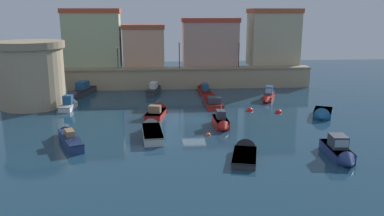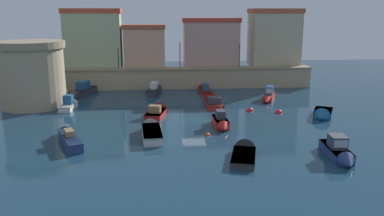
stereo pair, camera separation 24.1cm
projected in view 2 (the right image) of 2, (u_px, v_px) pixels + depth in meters
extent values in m
plane|color=#19384C|center=(194.00, 120.00, 42.63)|extent=(104.02, 104.02, 0.00)
cube|color=tan|center=(183.00, 79.00, 60.23)|extent=(38.90, 2.35, 2.86)
cube|color=gray|center=(183.00, 68.00, 59.86)|extent=(38.90, 2.65, 0.24)
cube|color=#A7B388|center=(93.00, 41.00, 60.56)|extent=(8.47, 3.30, 8.22)
cube|color=#B3452C|center=(91.00, 11.00, 59.51)|extent=(8.81, 3.43, 0.70)
cube|color=tan|center=(145.00, 48.00, 62.02)|extent=(6.20, 4.42, 5.84)
cube|color=#994E36|center=(144.00, 27.00, 61.25)|extent=(6.45, 4.60, 0.70)
cube|color=tan|center=(211.00, 45.00, 62.28)|extent=(8.56, 3.46, 6.82)
cube|color=#B03C2F|center=(211.00, 20.00, 61.39)|extent=(8.90, 3.60, 0.70)
cube|color=tan|center=(274.00, 39.00, 63.80)|extent=(7.58, 5.24, 8.23)
cube|color=#AA4F31|center=(275.00, 11.00, 62.75)|extent=(7.88, 5.45, 0.70)
cylinder|color=tan|center=(32.00, 77.00, 48.05)|extent=(7.57, 7.57, 7.12)
cylinder|color=gray|center=(29.00, 44.00, 47.11)|extent=(8.18, 8.18, 0.80)
cylinder|color=black|center=(118.00, 59.00, 58.71)|extent=(0.12, 0.12, 2.93)
sphere|color=#F9D172|center=(118.00, 48.00, 58.33)|extent=(0.32, 0.32, 0.32)
cylinder|color=black|center=(180.00, 56.00, 59.39)|extent=(0.12, 0.12, 3.48)
sphere|color=#F9D172|center=(180.00, 43.00, 58.94)|extent=(0.32, 0.32, 0.32)
cylinder|color=black|center=(239.00, 55.00, 60.11)|extent=(0.12, 0.12, 3.54)
sphere|color=#F9D172|center=(240.00, 43.00, 59.66)|extent=(0.32, 0.32, 0.32)
cube|color=#195689|center=(323.00, 113.00, 44.25)|extent=(3.25, 3.96, 0.69)
cone|color=#195689|center=(322.00, 117.00, 42.28)|extent=(2.04, 1.68, 1.79)
cube|color=#0D3134|center=(323.00, 110.00, 44.18)|extent=(3.32, 4.04, 0.08)
cube|color=white|center=(68.00, 107.00, 47.22)|extent=(1.63, 3.50, 0.62)
cone|color=white|center=(73.00, 103.00, 49.29)|extent=(1.38, 1.05, 1.31)
cube|color=gray|center=(68.00, 104.00, 47.16)|extent=(1.66, 3.57, 0.08)
cube|color=navy|center=(68.00, 99.00, 47.18)|extent=(1.10, 1.12, 1.06)
cylinder|color=#B2B2B7|center=(67.00, 96.00, 46.83)|extent=(0.08, 0.08, 1.95)
cube|color=red|center=(214.00, 104.00, 48.70)|extent=(1.88, 4.44, 0.53)
cone|color=red|center=(211.00, 99.00, 51.41)|extent=(1.78, 1.25, 1.78)
cube|color=#400F0C|center=(214.00, 102.00, 48.65)|extent=(1.92, 4.53, 0.08)
cube|color=#333842|center=(214.00, 100.00, 48.24)|extent=(1.53, 1.45, 0.70)
cube|color=red|center=(269.00, 97.00, 52.63)|extent=(2.68, 4.47, 0.65)
cone|color=red|center=(267.00, 101.00, 50.09)|extent=(1.46, 1.54, 1.08)
cube|color=#450B0A|center=(269.00, 95.00, 52.57)|extent=(2.73, 4.56, 0.08)
cube|color=navy|center=(270.00, 90.00, 52.69)|extent=(1.45, 1.93, 1.06)
cube|color=#99B7C6|center=(269.00, 91.00, 51.87)|extent=(0.75, 0.35, 0.63)
cube|color=navy|center=(336.00, 151.00, 31.87)|extent=(1.87, 4.27, 0.76)
cone|color=navy|center=(348.00, 163.00, 29.34)|extent=(1.53, 1.28, 1.44)
cube|color=#12173D|center=(336.00, 147.00, 31.79)|extent=(1.91, 4.36, 0.08)
cube|color=#333842|center=(337.00, 141.00, 31.55)|extent=(1.34, 1.64, 1.00)
cube|color=#99B7C6|center=(341.00, 144.00, 30.79)|extent=(1.09, 0.16, 0.60)
cube|color=#333338|center=(154.00, 91.00, 56.13)|extent=(2.11, 5.09, 0.77)
cone|color=#333338|center=(158.00, 87.00, 59.14)|extent=(1.36, 1.58, 1.12)
cube|color=black|center=(154.00, 89.00, 56.05)|extent=(2.15, 5.19, 0.08)
cube|color=silver|center=(154.00, 85.00, 56.15)|extent=(1.19, 2.01, 0.85)
cube|color=#99B7C6|center=(155.00, 84.00, 57.05)|extent=(0.76, 0.21, 0.51)
cylinder|color=#B2B2B7|center=(154.00, 84.00, 55.92)|extent=(0.08, 0.08, 1.30)
cube|color=#333338|center=(244.00, 157.00, 30.99)|extent=(2.80, 4.45, 0.48)
cone|color=#333338|center=(245.00, 146.00, 33.47)|extent=(1.95, 1.56, 1.71)
cube|color=black|center=(244.00, 155.00, 30.94)|extent=(2.86, 4.54, 0.08)
cube|color=red|center=(156.00, 114.00, 44.13)|extent=(2.56, 4.28, 0.53)
cone|color=red|center=(161.00, 108.00, 46.55)|extent=(1.86, 1.45, 1.65)
cube|color=maroon|center=(156.00, 112.00, 44.08)|extent=(2.61, 4.37, 0.08)
cube|color=olive|center=(155.00, 109.00, 43.50)|extent=(1.45, 1.17, 0.80)
cube|color=#99B7C6|center=(156.00, 108.00, 43.93)|extent=(1.14, 0.30, 0.48)
cube|color=silver|center=(152.00, 134.00, 36.47)|extent=(2.07, 5.28, 0.74)
cone|color=silver|center=(150.00, 124.00, 39.57)|extent=(1.72, 1.51, 1.62)
cube|color=slate|center=(152.00, 131.00, 36.39)|extent=(2.12, 5.38, 0.08)
cube|color=navy|center=(70.00, 140.00, 34.56)|extent=(3.17, 5.53, 0.80)
cone|color=navy|center=(63.00, 130.00, 37.50)|extent=(1.58, 1.73, 1.14)
cube|color=#111D3B|center=(70.00, 136.00, 34.48)|extent=(3.24, 5.64, 0.08)
cube|color=olive|center=(69.00, 133.00, 34.58)|extent=(1.17, 1.56, 0.50)
cube|color=#99B7C6|center=(68.00, 130.00, 35.18)|extent=(0.60, 0.29, 0.30)
cube|color=red|center=(220.00, 122.00, 40.28)|extent=(1.33, 3.43, 0.81)
cone|color=red|center=(224.00, 128.00, 38.22)|extent=(1.24, 0.97, 1.23)
cube|color=#560F0A|center=(220.00, 119.00, 40.20)|extent=(1.35, 3.49, 0.08)
cube|color=#333842|center=(220.00, 114.00, 40.07)|extent=(0.85, 1.29, 0.82)
cylinder|color=#B2B2B7|center=(221.00, 112.00, 39.69)|extent=(0.08, 0.08, 1.38)
cube|color=#333338|center=(83.00, 92.00, 55.60)|extent=(3.17, 6.05, 0.77)
cone|color=#333338|center=(71.00, 97.00, 52.20)|extent=(1.91, 1.78, 1.60)
cube|color=black|center=(83.00, 89.00, 55.52)|extent=(3.23, 6.17, 0.08)
cube|color=navy|center=(83.00, 85.00, 55.55)|extent=(1.73, 2.24, 1.07)
cylinder|color=#B2B2B7|center=(83.00, 83.00, 55.40)|extent=(0.08, 0.08, 1.81)
cube|color=red|center=(205.00, 91.00, 56.44)|extent=(1.42, 5.35, 0.62)
cone|color=red|center=(203.00, 87.00, 59.66)|extent=(1.33, 1.40, 1.33)
cube|color=#65120B|center=(205.00, 89.00, 56.38)|extent=(1.44, 5.46, 0.08)
cube|color=navy|center=(206.00, 87.00, 55.62)|extent=(0.80, 1.70, 0.93)
sphere|color=red|center=(250.00, 111.00, 46.53)|extent=(0.76, 0.76, 0.76)
sphere|color=#EA4C19|center=(208.00, 135.00, 37.31)|extent=(0.49, 0.49, 0.49)
sphere|color=red|center=(279.00, 113.00, 45.63)|extent=(0.74, 0.74, 0.74)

